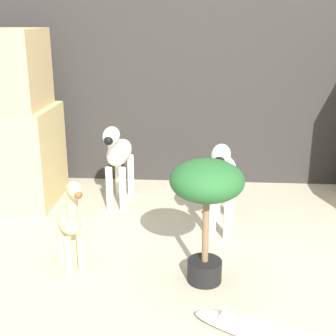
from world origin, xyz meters
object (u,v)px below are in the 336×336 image
at_px(giraffe_figurine, 71,222).
at_px(potted_palm_front, 207,192).
at_px(zebra_left, 118,155).
at_px(zebra_right, 223,175).

xyz_separation_m(giraffe_figurine, potted_palm_front, (0.70, -0.05, 0.21)).
relative_size(zebra_left, giraffe_figurine, 1.14).
bearing_deg(giraffe_figurine, potted_palm_front, -4.33).
bearing_deg(potted_palm_front, zebra_left, 121.81).
bearing_deg(zebra_left, zebra_right, -28.44).
bearing_deg(potted_palm_front, zebra_right, 79.97).
distance_m(zebra_left, giraffe_figurine, 0.94).
bearing_deg(zebra_right, giraffe_figurine, -145.96).
xyz_separation_m(zebra_right, giraffe_figurine, (-0.80, -0.54, -0.09)).
relative_size(giraffe_figurine, potted_palm_front, 0.84).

